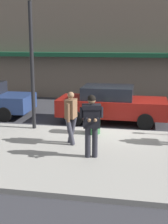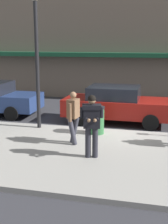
# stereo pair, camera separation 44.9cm
# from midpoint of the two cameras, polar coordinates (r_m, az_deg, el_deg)

# --- Properties ---
(ground_plane) EXTENTS (80.00, 80.00, 0.00)m
(ground_plane) POSITION_cam_midpoint_polar(r_m,az_deg,el_deg) (12.03, 6.57, -3.51)
(ground_plane) COLOR #333338
(sidewalk) EXTENTS (32.00, 5.30, 0.14)m
(sidewalk) POSITION_cam_midpoint_polar(r_m,az_deg,el_deg) (9.23, 10.52, -8.36)
(sidewalk) COLOR #99968E
(sidewalk) RESTS_ON ground
(curb_paint_line) EXTENTS (28.00, 0.12, 0.01)m
(curb_paint_line) POSITION_cam_midpoint_polar(r_m,az_deg,el_deg) (12.00, 11.35, -3.70)
(curb_paint_line) COLOR silver
(curb_paint_line) RESTS_ON ground
(parked_sedan_mid) EXTENTS (4.52, 1.97, 1.54)m
(parked_sedan_mid) POSITION_cam_midpoint_polar(r_m,az_deg,el_deg) (13.11, 7.05, 1.42)
(parked_sedan_mid) COLOR maroon
(parked_sedan_mid) RESTS_ON ground
(man_texting_on_phone) EXTENTS (0.64, 0.63, 1.81)m
(man_texting_on_phone) POSITION_cam_midpoint_polar(r_m,az_deg,el_deg) (8.65, 2.90, -1.39)
(man_texting_on_phone) COLOR #23232B
(man_texting_on_phone) RESTS_ON sidewalk
(pedestrian_dark_coat) EXTENTS (0.37, 0.60, 1.70)m
(pedestrian_dark_coat) POSITION_cam_midpoint_polar(r_m,az_deg,el_deg) (9.85, -0.68, -0.45)
(pedestrian_dark_coat) COLOR #33333D
(pedestrian_dark_coat) RESTS_ON sidewalk
(street_lamp_post) EXTENTS (0.36, 0.36, 4.88)m
(street_lamp_post) POSITION_cam_midpoint_polar(r_m,az_deg,el_deg) (11.59, -7.55, 11.61)
(street_lamp_post) COLOR black
(street_lamp_post) RESTS_ON sidewalk
(trash_bin) EXTENTS (0.55, 0.55, 0.98)m
(trash_bin) POSITION_cam_midpoint_polar(r_m,az_deg,el_deg) (11.08, 3.51, -1.48)
(trash_bin) COLOR #2D6638
(trash_bin) RESTS_ON sidewalk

